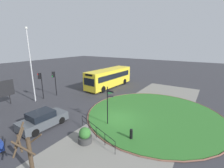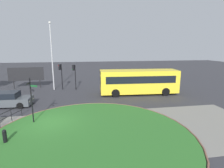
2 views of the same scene
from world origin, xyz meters
name	(u,v)px [view 1 (image 1 of 2)]	position (x,y,z in m)	size (l,w,h in m)	color
ground	(117,119)	(0.00, 0.00, 0.00)	(120.00, 120.00, 0.00)	#333338
sidewalk_paving	(136,125)	(0.00, -2.02, 0.01)	(32.00, 7.97, 0.02)	gray
grass_island	(153,114)	(3.07, -2.62, 0.05)	(13.68, 13.68, 0.10)	#2D6B28
grass_kerb_ring	(153,114)	(3.07, -2.62, 0.06)	(13.99, 13.99, 0.11)	brown
signpost_directional	(108,103)	(-1.31, 0.21, 2.12)	(0.66, 0.73, 3.65)	black
bollard_foreground	(131,134)	(-2.29, -2.60, 0.48)	(0.24, 0.24, 0.94)	black
railing_grass_edge	(96,131)	(-3.59, -0.19, 0.65)	(1.69, 4.57, 1.00)	black
bus_yellow	(109,77)	(9.58, 7.45, 1.65)	(9.86, 3.11, 3.07)	yellow
car_near_lane	(43,119)	(-4.80, 4.94, 0.70)	(4.24, 2.06, 1.50)	#474C51
traffic_light_near	(54,78)	(1.44, 11.26, 2.58)	(0.49, 0.30, 3.51)	black
traffic_light_far	(40,80)	(-0.42, 11.61, 2.62)	(0.48, 0.32, 3.57)	black
lamppost_tall	(31,64)	(-1.44, 11.61, 4.88)	(0.32, 0.32, 9.17)	#B7B7BC
planter_near_signpost	(85,136)	(-4.50, 0.17, 0.55)	(1.04, 1.04, 1.22)	#383838
street_tree_bare	(28,152)	(-8.46, 0.69, 1.55)	(1.52, 1.63, 3.11)	#423323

